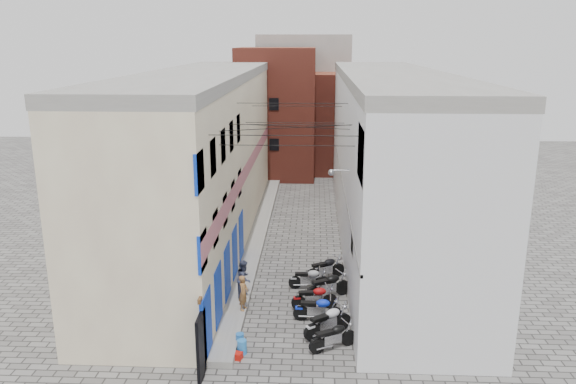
# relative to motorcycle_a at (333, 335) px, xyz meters

# --- Properties ---
(ground) EXTENTS (90.00, 90.00, 0.00)m
(ground) POSITION_rel_motorcycle_a_xyz_m (-1.76, -1.41, -0.54)
(ground) COLOR #5A5755
(ground) RESTS_ON ground
(plinth) EXTENTS (0.90, 26.00, 0.25)m
(plinth) POSITION_rel_motorcycle_a_xyz_m (-3.81, 11.59, -0.41)
(plinth) COLOR gray
(plinth) RESTS_ON ground
(building_left) EXTENTS (5.10, 27.00, 9.00)m
(building_left) POSITION_rel_motorcycle_a_xyz_m (-6.74, 11.54, 3.96)
(building_left) COLOR #C4B194
(building_left) RESTS_ON ground
(building_right) EXTENTS (5.94, 26.00, 9.00)m
(building_right) POSITION_rel_motorcycle_a_xyz_m (3.24, 11.58, 3.97)
(building_right) COLOR silver
(building_right) RESTS_ON ground
(building_far_brick_left) EXTENTS (6.00, 6.00, 10.00)m
(building_far_brick_left) POSITION_rel_motorcycle_a_xyz_m (-3.76, 26.59, 4.46)
(building_far_brick_left) COLOR maroon
(building_far_brick_left) RESTS_ON ground
(building_far_brick_right) EXTENTS (5.00, 6.00, 8.00)m
(building_far_brick_right) POSITION_rel_motorcycle_a_xyz_m (1.24, 28.59, 3.46)
(building_far_brick_right) COLOR maroon
(building_far_brick_right) RESTS_ON ground
(building_far_concrete) EXTENTS (8.00, 5.00, 11.00)m
(building_far_concrete) POSITION_rel_motorcycle_a_xyz_m (-1.76, 32.59, 4.96)
(building_far_concrete) COLOR gray
(building_far_concrete) RESTS_ON ground
(far_shopfront) EXTENTS (2.00, 0.30, 2.40)m
(far_shopfront) POSITION_rel_motorcycle_a_xyz_m (-1.76, 23.79, 0.66)
(far_shopfront) COLOR black
(far_shopfront) RESTS_ON ground
(overhead_wires) EXTENTS (5.80, 13.02, 1.32)m
(overhead_wires) POSITION_rel_motorcycle_a_xyz_m (-1.76, 6.23, 6.59)
(overhead_wires) COLOR black
(overhead_wires) RESTS_ON ground
(motorcycle_a) EXTENTS (1.92, 1.38, 1.08)m
(motorcycle_a) POSITION_rel_motorcycle_a_xyz_m (0.00, 0.00, 0.00)
(motorcycle_a) COLOR black
(motorcycle_a) RESTS_ON ground
(motorcycle_b) EXTENTS (2.08, 1.78, 1.21)m
(motorcycle_b) POSITION_rel_motorcycle_a_xyz_m (-0.16, 0.99, 0.07)
(motorcycle_b) COLOR silver
(motorcycle_b) RESTS_ON ground
(motorcycle_c) EXTENTS (1.93, 0.66, 1.11)m
(motorcycle_c) POSITION_rel_motorcycle_a_xyz_m (-0.53, 2.06, 0.01)
(motorcycle_c) COLOR #0D2ACC
(motorcycle_c) RESTS_ON ground
(motorcycle_d) EXTENTS (1.97, 0.91, 1.10)m
(motorcycle_d) POSITION_rel_motorcycle_a_xyz_m (-0.66, 3.07, 0.01)
(motorcycle_d) COLOR #9B0B0C
(motorcycle_d) RESTS_ON ground
(motorcycle_e) EXTENTS (2.17, 1.60, 1.22)m
(motorcycle_e) POSITION_rel_motorcycle_a_xyz_m (-0.09, 4.07, 0.07)
(motorcycle_e) COLOR black
(motorcycle_e) RESTS_ON ground
(motorcycle_f) EXTENTS (1.83, 0.64, 1.04)m
(motorcycle_f) POSITION_rel_motorcycle_a_xyz_m (-0.90, 4.98, -0.02)
(motorcycle_f) COLOR #99999D
(motorcycle_f) RESTS_ON ground
(motorcycle_g) EXTENTS (2.02, 1.54, 1.14)m
(motorcycle_g) POSITION_rel_motorcycle_a_xyz_m (-0.17, 6.05, 0.03)
(motorcycle_g) COLOR black
(motorcycle_g) RESTS_ON ground
(person_a) EXTENTS (0.45, 0.59, 1.43)m
(person_a) POSITION_rel_motorcycle_a_xyz_m (-3.46, 2.38, 0.43)
(person_a) COLOR olive
(person_a) RESTS_ON plinth
(person_b) EXTENTS (0.72, 0.86, 1.59)m
(person_b) POSITION_rel_motorcycle_a_xyz_m (-3.56, 3.54, 0.51)
(person_b) COLOR #3A3F57
(person_b) RESTS_ON plinth
(water_jug_near) EXTENTS (0.44, 0.44, 0.52)m
(water_jug_near) POSITION_rel_motorcycle_a_xyz_m (-3.16, -0.44, -0.28)
(water_jug_near) COLOR #297DD0
(water_jug_near) RESTS_ON ground
(water_jug_far) EXTENTS (0.37, 0.37, 0.47)m
(water_jug_far) POSITION_rel_motorcycle_a_xyz_m (-3.31, 0.09, -0.30)
(water_jug_far) COLOR #256AB9
(water_jug_far) RESTS_ON ground
(red_crate) EXTENTS (0.43, 0.37, 0.23)m
(red_crate) POSITION_rel_motorcycle_a_xyz_m (-3.31, -0.77, -0.42)
(red_crate) COLOR red
(red_crate) RESTS_ON ground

